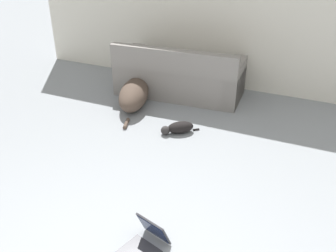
{
  "coord_description": "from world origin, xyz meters",
  "views": [
    {
      "loc": [
        1.01,
        -1.32,
        2.37
      ],
      "look_at": [
        -0.4,
        1.87,
        0.45
      ],
      "focal_mm": 40.0,
      "sensor_mm": 36.0,
      "label": 1
    }
  ],
  "objects_px": {
    "couch": "(179,77)",
    "dog": "(135,93)",
    "laptop_open": "(148,238)",
    "cat": "(178,128)"
  },
  "relations": [
    {
      "from": "laptop_open",
      "to": "cat",
      "type": "bearing_deg",
      "value": 121.3
    },
    {
      "from": "dog",
      "to": "cat",
      "type": "bearing_deg",
      "value": -138.61
    },
    {
      "from": "couch",
      "to": "dog",
      "type": "height_order",
      "value": "couch"
    },
    {
      "from": "couch",
      "to": "dog",
      "type": "bearing_deg",
      "value": 48.02
    },
    {
      "from": "couch",
      "to": "laptop_open",
      "type": "relative_size",
      "value": 4.49
    },
    {
      "from": "couch",
      "to": "laptop_open",
      "type": "distance_m",
      "value": 3.12
    },
    {
      "from": "dog",
      "to": "laptop_open",
      "type": "height_order",
      "value": "dog"
    },
    {
      "from": "couch",
      "to": "laptop_open",
      "type": "xyz_separation_m",
      "value": [
        0.94,
        -2.97,
        -0.2
      ]
    },
    {
      "from": "dog",
      "to": "cat",
      "type": "distance_m",
      "value": 1.06
    },
    {
      "from": "couch",
      "to": "cat",
      "type": "distance_m",
      "value": 1.22
    }
  ]
}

